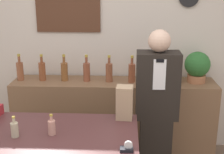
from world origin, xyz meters
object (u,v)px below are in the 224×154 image
(shopkeeper, at_px, (156,111))
(paper_bag, at_px, (125,103))
(potted_plant, at_px, (197,66))
(tape_dispenser, at_px, (127,148))

(shopkeeper, height_order, paper_bag, shopkeeper)
(shopkeeper, distance_m, potted_plant, 0.83)
(shopkeeper, xyz_separation_m, tape_dispenser, (-0.29, -0.97, 0.14))
(potted_plant, bearing_deg, tape_dispenser, -116.75)
(paper_bag, relative_size, tape_dispenser, 3.11)
(shopkeeper, height_order, tape_dispenser, shopkeeper)
(paper_bag, bearing_deg, shopkeeper, 54.51)
(shopkeeper, bearing_deg, paper_bag, -125.49)
(potted_plant, height_order, paper_bag, potted_plant)
(paper_bag, height_order, tape_dispenser, paper_bag)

